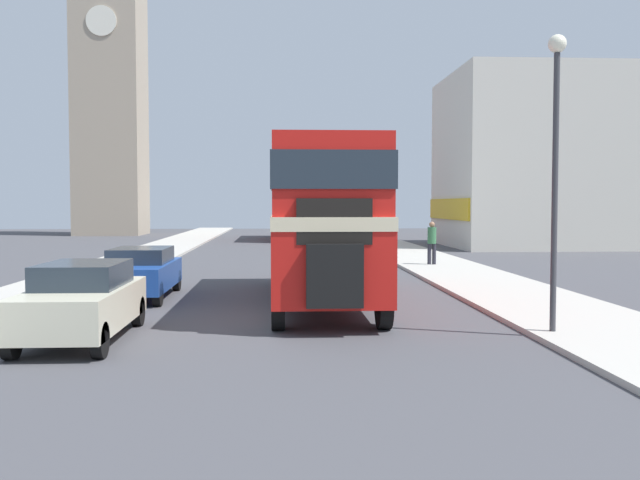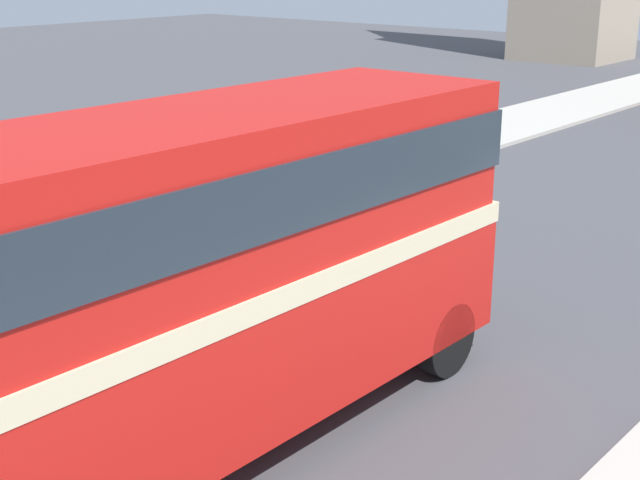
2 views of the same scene
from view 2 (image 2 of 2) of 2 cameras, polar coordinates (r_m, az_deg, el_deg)
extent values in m
cube|color=red|center=(10.43, -9.78, -7.86)|extent=(2.52, 10.30, 1.59)
cube|color=beige|center=(10.07, -10.06, -3.05)|extent=(2.55, 10.35, 0.29)
cube|color=red|center=(9.76, -10.38, 2.50)|extent=(2.47, 10.09, 1.73)
cube|color=#232D38|center=(9.73, -10.41, 2.99)|extent=(2.55, 10.20, 0.78)
cylinder|color=black|center=(14.15, 0.41, -3.90)|extent=(0.28, 1.10, 1.10)
cylinder|color=black|center=(12.93, 8.07, -6.27)|extent=(0.28, 1.10, 1.10)
cube|color=#1E479E|center=(15.11, -18.88, -3.10)|extent=(1.74, 4.28, 0.71)
cube|color=#232D38|center=(15.01, -18.54, -0.93)|extent=(1.53, 2.23, 0.42)
cylinder|color=black|center=(16.67, -15.19, -1.98)|extent=(0.20, 0.64, 0.64)
cylinder|color=black|center=(15.48, -11.93, -3.27)|extent=(0.20, 0.64, 0.64)
camera|label=1|loc=(16.09, -102.83, -15.88)|focal=40.00mm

